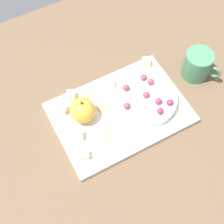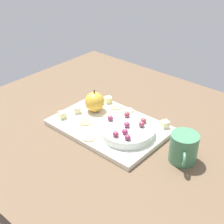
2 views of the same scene
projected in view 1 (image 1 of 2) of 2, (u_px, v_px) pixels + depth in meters
The scene contains 24 objects.
table at pixel (128, 105), 94.98cm from camera, with size 112.76×89.80×4.38cm, color brown.
platter at pixel (120, 113), 90.40cm from camera, with size 35.24×24.33×1.54cm, color silver.
serving_dish at pixel (146, 99), 90.14cm from camera, with size 16.63×16.63×2.53cm, color silver.
apple_whole at pixel (83, 110), 86.00cm from camera, with size 6.72×6.72×6.72cm, color gold.
apple_stem at pixel (81, 103), 82.55cm from camera, with size 0.50×0.50×1.20cm, color brown.
cheese_cube_0 at pixel (79, 135), 85.04cm from camera, with size 2.22×2.22×2.22cm, color beige.
cheese_cube_1 at pixel (71, 95), 90.97cm from camera, with size 2.22×2.22×2.22cm, color beige.
cheese_cube_2 at pixel (63, 109), 88.81cm from camera, with size 2.22×2.22×2.22cm, color beige.
cheese_cube_3 at pixel (110, 84), 92.73cm from camera, with size 2.22×2.22×2.22cm, color beige.
cheese_cube_4 at pixel (84, 155), 82.41cm from camera, with size 2.22×2.22×2.22cm, color beige.
cheese_cube_5 at pixel (146, 62), 96.44cm from camera, with size 2.22×2.22×2.22cm, color beige.
cracker_0 at pixel (140, 139), 85.46cm from camera, with size 4.02×4.02×0.40cm, color tan.
cracker_1 at pixel (107, 134), 86.21cm from camera, with size 4.02×4.02×0.40cm, color tan.
cracker_2 at pixel (104, 106), 90.35cm from camera, with size 4.02×4.02×0.40cm, color tan.
cracker_3 at pixel (87, 92), 92.44cm from camera, with size 4.02×4.02×0.40cm, color tan.
grape_0 at pixel (146, 95), 88.31cm from camera, with size 1.92×1.72×1.70cm, color #8D3858.
grape_1 at pixel (127, 106), 86.67cm from camera, with size 1.92×1.72×1.67cm, color #883657.
grape_2 at pixel (160, 111), 85.94cm from camera, with size 1.92×1.72×1.64cm, color #972D4D.
grape_3 at pixel (128, 87), 89.51cm from camera, with size 1.92×1.72×1.71cm, color #913641.
grape_4 at pixel (170, 102), 87.22cm from camera, with size 1.92×1.72×1.60cm, color #842C54.
grape_5 at pixel (143, 77), 91.16cm from camera, with size 1.92×1.72×1.54cm, color #923D40.
grape_6 at pixel (158, 101), 87.38cm from camera, with size 1.92×1.72×1.64cm, color #942E55.
grape_7 at pixel (151, 82), 90.33cm from camera, with size 1.92×1.72×1.72cm, color #943B51.
cup at pixel (198, 65), 94.04cm from camera, with size 7.89×10.11×8.35cm.
Camera 1 is at (26.71, 40.23, 84.12)cm, focal length 53.69 mm.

